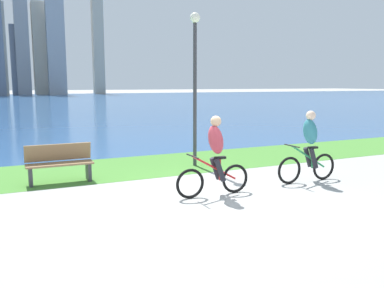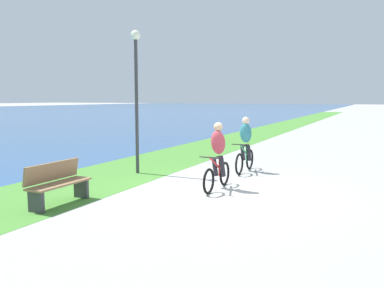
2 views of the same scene
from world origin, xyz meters
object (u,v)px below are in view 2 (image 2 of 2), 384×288
(cyclist_trailing, at_px, (245,145))
(bench_near_path, at_px, (58,184))
(cyclist_lead, at_px, (218,156))
(lamppost_tall, at_px, (136,82))

(cyclist_trailing, relative_size, bench_near_path, 1.12)
(bench_near_path, bearing_deg, cyclist_lead, -42.38)
(cyclist_lead, distance_m, bench_near_path, 3.76)
(cyclist_lead, relative_size, cyclist_trailing, 0.99)
(cyclist_trailing, bearing_deg, bench_near_path, 155.73)
(cyclist_trailing, height_order, lamppost_tall, lamppost_tall)
(cyclist_lead, distance_m, cyclist_trailing, 2.56)
(cyclist_trailing, distance_m, bench_near_path, 5.85)
(cyclist_trailing, bearing_deg, lamppost_tall, 119.51)
(cyclist_trailing, height_order, bench_near_path, cyclist_trailing)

